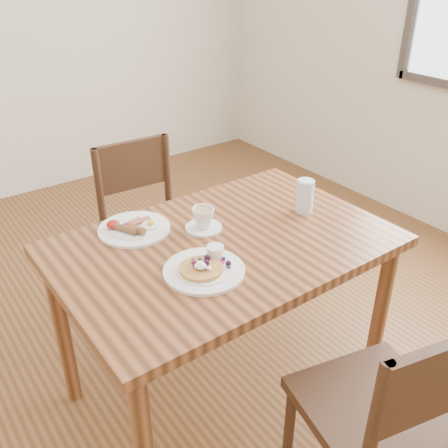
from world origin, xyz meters
name	(u,v)px	position (x,y,z in m)	size (l,w,h in m)	color
ground	(224,387)	(0.00, 0.00, 0.00)	(5.00, 5.00, 0.00)	#563218
dining_table	(224,263)	(0.00, 0.00, 0.65)	(1.20, 0.80, 0.75)	brown
chair_near	(388,413)	(0.07, -0.73, 0.49)	(0.50, 0.50, 0.88)	#3B2115
chair_far	(148,225)	(0.04, 0.68, 0.49)	(0.44, 0.44, 0.88)	#3B2115
pancake_plate	(205,268)	(-0.16, -0.12, 0.76)	(0.27, 0.27, 0.06)	white
breakfast_plate	(133,228)	(-0.23, 0.26, 0.76)	(0.27, 0.27, 0.04)	white
teacup_saucer	(203,219)	(-0.01, 0.12, 0.79)	(0.14, 0.14, 0.09)	white
water_glass	(305,196)	(0.39, 0.00, 0.82)	(0.07, 0.07, 0.14)	silver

